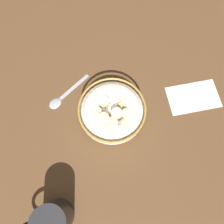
{
  "coord_description": "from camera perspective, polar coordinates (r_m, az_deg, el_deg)",
  "views": [
    {
      "loc": [
        2.74,
        15.86,
        53.93
      ],
      "look_at": [
        0.0,
        0.0,
        3.0
      ],
      "focal_mm": 32.01,
      "sensor_mm": 36.0,
      "label": 1
    }
  ],
  "objects": [
    {
      "name": "cereal_bowl",
      "position": [
        0.53,
        0.01,
        0.07
      ],
      "size": [
        17.68,
        17.68,
        6.1
      ],
      "color": "silver",
      "rests_on": "ground_plane"
    },
    {
      "name": "spoon",
      "position": [
        0.59,
        -14.39,
        3.9
      ],
      "size": [
        13.21,
        10.07,
        0.8
      ],
      "color": "#A5A5AD",
      "rests_on": "ground_plane"
    },
    {
      "name": "coffee_mug",
      "position": [
        0.52,
        -16.64,
        -27.36
      ],
      "size": [
        10.75,
        7.79,
        9.13
      ],
      "color": "#262628",
      "rests_on": "ground_plane"
    },
    {
      "name": "ground_plane",
      "position": [
        0.57,
        0.0,
        -1.21
      ],
      "size": [
        95.93,
        95.93,
        2.0
      ],
      "primitive_type": "cube",
      "color": "brown"
    },
    {
      "name": "folded_napkin",
      "position": [
        0.63,
        22.22,
        4.0
      ],
      "size": [
        14.93,
        9.14,
        0.3
      ],
      "primitive_type": "cube",
      "rotation": [
        0.0,
        0.0,
        0.02
      ],
      "color": "white",
      "rests_on": "ground_plane"
    }
  ]
}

